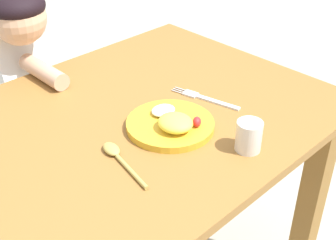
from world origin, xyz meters
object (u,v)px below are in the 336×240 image
object	(u,v)px
fork	(206,99)
drinking_cup	(249,136)
spoon	(117,155)
plate	(171,124)
person	(26,110)

from	to	relation	value
fork	drinking_cup	xyz separation A→B (m)	(-0.11, -0.23, 0.04)
fork	spoon	bearing A→B (deg)	83.14
plate	drinking_cup	world-z (taller)	drinking_cup
plate	fork	distance (m)	0.18
plate	fork	xyz separation A→B (m)	(0.18, 0.04, -0.01)
spoon	fork	bearing A→B (deg)	-73.14
fork	drinking_cup	size ratio (longest dim) A/B	2.78
spoon	drinking_cup	distance (m)	0.32
plate	spoon	world-z (taller)	plate
fork	drinking_cup	distance (m)	0.25
plate	fork	world-z (taller)	plate
person	spoon	bearing A→B (deg)	81.93
spoon	drinking_cup	size ratio (longest dim) A/B	2.52
plate	drinking_cup	distance (m)	0.20
plate	person	xyz separation A→B (m)	(-0.09, 0.64, -0.21)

